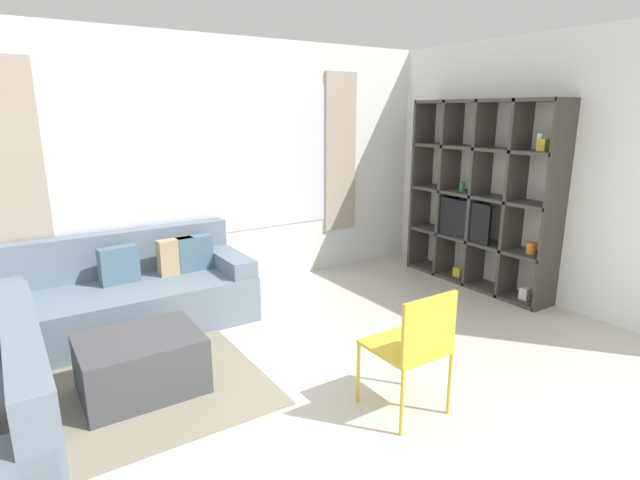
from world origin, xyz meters
name	(u,v)px	position (x,y,z in m)	size (l,w,h in m)	color
ground_plane	(430,460)	(0.00, 0.00, 0.00)	(16.00, 16.00, 0.00)	beige
wall_back	(205,169)	(0.00, 3.36, 1.36)	(6.80, 0.11, 2.70)	white
wall_right	(514,168)	(2.83, 1.66, 1.35)	(0.07, 4.53, 2.70)	white
area_rug	(107,393)	(-1.42, 1.76, 0.01)	(2.11, 1.70, 0.01)	gray
shelving_unit	(482,197)	(2.65, 1.91, 1.02)	(0.36, 1.84, 2.07)	silver
couch_main	(133,295)	(-0.96, 2.85, 0.30)	(2.11, 0.96, 0.84)	slate
ottoman	(141,364)	(-1.19, 1.66, 0.21)	(0.81, 0.63, 0.42)	#47474C
folding_chair	(414,342)	(0.22, 0.40, 0.52)	(0.44, 0.46, 0.86)	gold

